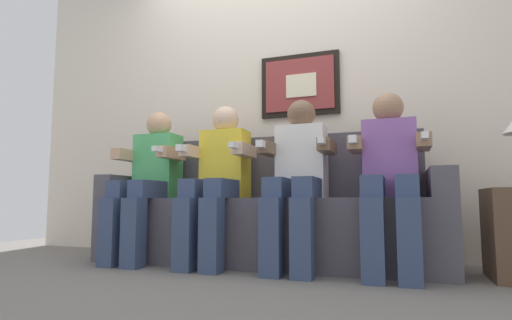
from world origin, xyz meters
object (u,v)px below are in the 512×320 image
at_px(person_leftmost, 148,177).
at_px(person_right_center, 298,173).
at_px(couch, 265,218).
at_px(person_rightmost, 390,171).
at_px(person_left_center, 218,175).

distance_m(person_leftmost, person_right_center, 1.12).
bearing_deg(couch, person_rightmost, -11.40).
relative_size(person_leftmost, person_rightmost, 1.00).
xyz_separation_m(person_right_center, person_rightmost, (0.56, 0.00, 0.00)).
xyz_separation_m(person_leftmost, person_left_center, (0.56, -0.00, 0.00)).
height_order(couch, person_leftmost, person_leftmost).
xyz_separation_m(person_leftmost, person_right_center, (1.12, -0.00, 0.00)).
bearing_deg(person_leftmost, person_left_center, -0.05).
height_order(couch, person_right_center, person_right_center).
bearing_deg(person_leftmost, person_rightmost, -0.02).
height_order(person_left_center, person_rightmost, same).
relative_size(person_left_center, person_right_center, 1.00).
relative_size(person_leftmost, person_left_center, 1.00).
distance_m(person_leftmost, person_left_center, 0.56).
bearing_deg(person_leftmost, couch, 11.37).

